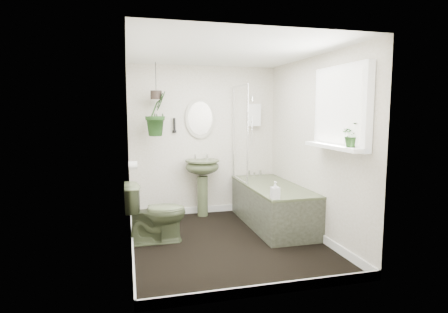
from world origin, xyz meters
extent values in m
cube|color=black|center=(0.00, 0.00, -0.01)|extent=(2.30, 2.80, 0.02)
cube|color=white|center=(0.00, 0.00, 2.31)|extent=(2.30, 2.80, 0.02)
cube|color=silver|center=(0.00, 1.41, 1.15)|extent=(2.30, 0.02, 2.30)
cube|color=silver|center=(0.00, -1.41, 1.15)|extent=(2.30, 0.02, 2.30)
cube|color=silver|center=(-1.16, 0.00, 1.15)|extent=(0.02, 2.80, 2.30)
cube|color=silver|center=(1.16, 0.00, 1.15)|extent=(0.02, 2.80, 2.30)
cube|color=white|center=(0.00, 0.00, 0.05)|extent=(2.30, 2.80, 0.10)
cube|color=white|center=(0.80, 1.34, 1.55)|extent=(0.20, 0.10, 0.35)
ellipsoid|color=beige|center=(-0.06, 1.37, 1.50)|extent=(0.46, 0.03, 0.62)
cylinder|color=black|center=(-0.46, 1.36, 1.40)|extent=(0.04, 0.04, 0.22)
cylinder|color=white|center=(-1.10, 0.70, 0.90)|extent=(0.11, 0.11, 0.11)
cube|color=white|center=(1.09, -0.70, 1.65)|extent=(0.08, 1.00, 0.90)
cube|color=white|center=(1.02, -0.70, 1.23)|extent=(0.18, 1.00, 0.04)
cube|color=white|center=(1.04, -0.70, 1.65)|extent=(0.01, 0.86, 0.76)
imported|color=#475234|center=(-0.85, 0.22, 0.37)|extent=(0.73, 0.42, 0.75)
imported|color=black|center=(1.05, -1.00, 1.38)|extent=(0.27, 0.26, 0.25)
imported|color=black|center=(-0.74, 1.14, 1.58)|extent=(0.44, 0.46, 0.65)
imported|color=#352D2E|center=(0.51, -0.29, 0.69)|extent=(0.10, 0.10, 0.21)
cylinder|color=black|center=(-0.74, 1.14, 1.84)|extent=(0.16, 0.16, 0.12)
camera|label=1|loc=(-1.16, -4.33, 1.62)|focal=30.00mm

